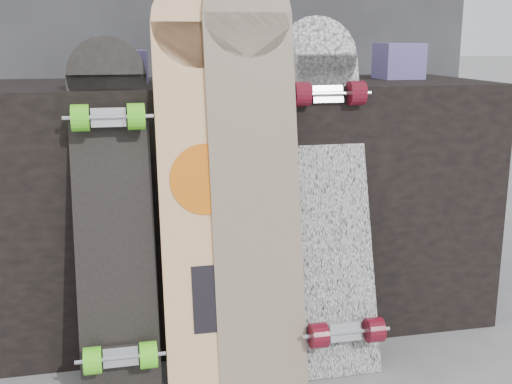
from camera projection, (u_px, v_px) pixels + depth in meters
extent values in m
cube|color=black|center=(242.00, 202.00, 2.16)|extent=(1.60, 0.60, 0.80)
cube|color=#303035|center=(203.00, 0.00, 2.80)|extent=(2.40, 0.20, 2.20)
cube|color=#493F81|center=(118.00, 67.00, 1.99)|extent=(0.18, 0.12, 0.10)
cube|color=#493F81|center=(399.00, 61.00, 2.20)|extent=(0.14, 0.14, 0.12)
cube|color=#D1B78C|center=(201.00, 70.00, 2.21)|extent=(0.22, 0.10, 0.06)
cube|color=beige|center=(206.00, 209.00, 1.72)|extent=(0.25, 0.24, 0.98)
cylinder|color=beige|center=(197.00, 22.00, 1.71)|extent=(0.25, 0.07, 0.25)
cylinder|color=orange|center=(205.00, 179.00, 1.71)|extent=(0.19, 0.05, 0.19)
cube|color=black|center=(211.00, 299.00, 1.72)|extent=(0.10, 0.04, 0.18)
cube|color=beige|center=(256.00, 203.00, 1.74)|extent=(0.25, 0.23, 1.01)
cylinder|color=beige|center=(247.00, 13.00, 1.73)|extent=(0.25, 0.07, 0.24)
cube|color=white|center=(330.00, 213.00, 1.86)|extent=(0.23, 0.30, 0.89)
cylinder|color=white|center=(319.00, 55.00, 1.89)|extent=(0.23, 0.08, 0.23)
cube|color=silver|center=(344.00, 332.00, 1.79)|extent=(0.09, 0.04, 0.06)
cylinder|color=#5C0D1A|center=(318.00, 335.00, 1.76)|extent=(0.04, 0.07, 0.07)
cylinder|color=#5C0D1A|center=(374.00, 330.00, 1.79)|extent=(0.05, 0.07, 0.07)
cube|color=silver|center=(327.00, 95.00, 1.84)|extent=(0.09, 0.04, 0.06)
cylinder|color=#5C0D1A|center=(301.00, 94.00, 1.80)|extent=(0.04, 0.07, 0.07)
cylinder|color=#5C0D1A|center=(356.00, 93.00, 1.83)|extent=(0.05, 0.07, 0.07)
cube|color=black|center=(115.00, 236.00, 1.72)|extent=(0.21, 0.23, 0.84)
cylinder|color=black|center=(106.00, 75.00, 1.72)|extent=(0.21, 0.07, 0.21)
cube|color=silver|center=(121.00, 356.00, 1.67)|extent=(0.09, 0.04, 0.06)
cylinder|color=#5CEB21|center=(93.00, 361.00, 1.64)|extent=(0.04, 0.07, 0.07)
cylinder|color=#5CEB21|center=(148.00, 355.00, 1.67)|extent=(0.05, 0.07, 0.07)
cube|color=silver|center=(108.00, 118.00, 1.68)|extent=(0.09, 0.04, 0.06)
cylinder|color=#5CEB21|center=(80.00, 118.00, 1.64)|extent=(0.04, 0.07, 0.07)
cylinder|color=#5CEB21|center=(136.00, 116.00, 1.67)|extent=(0.05, 0.07, 0.07)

